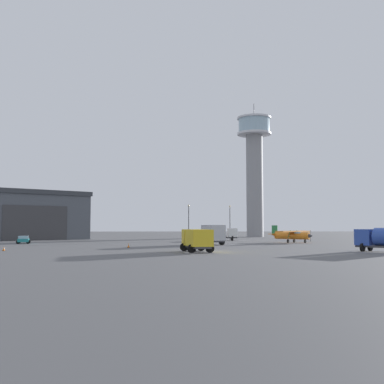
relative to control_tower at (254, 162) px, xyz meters
name	(u,v)px	position (x,y,z in m)	size (l,w,h in m)	color
ground_plane	(206,251)	(-18.06, -73.98, -21.09)	(400.00, 400.00, 0.00)	#545456
control_tower	(254,162)	(0.00, 0.00, 0.00)	(9.59, 9.59, 37.90)	gray
hangar	(19,215)	(-58.33, -21.57, -15.62)	(34.16, 33.42, 10.89)	#4C5159
airplane_orange	(292,235)	(-0.74, -45.52, -19.61)	(8.47, 9.09, 3.17)	orange
truck_box_silver	(211,234)	(-16.09, -54.69, -19.34)	(4.64, 6.17, 3.21)	#38383D
truck_box_yellow	(197,239)	(-19.21, -75.39, -19.53)	(3.95, 6.68, 2.66)	#38383D
truck_flatbed_white	(226,235)	(-11.44, -32.69, -19.84)	(6.99, 3.48, 2.56)	#38383D
car_teal	(23,239)	(-48.23, -48.64, -20.35)	(2.94, 4.36, 1.37)	teal
light_post_west	(189,219)	(-19.29, -33.28, -16.53)	(0.44, 0.44, 7.51)	#38383D
light_post_east	(230,219)	(-9.82, -25.46, -16.43)	(0.44, 0.44, 7.70)	#38383D
traffic_cone_near_left	(128,245)	(-28.44, -64.22, -20.77)	(0.36, 0.36, 0.64)	black
traffic_cone_near_right	(4,249)	(-42.96, -72.00, -20.82)	(0.36, 0.36, 0.55)	black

